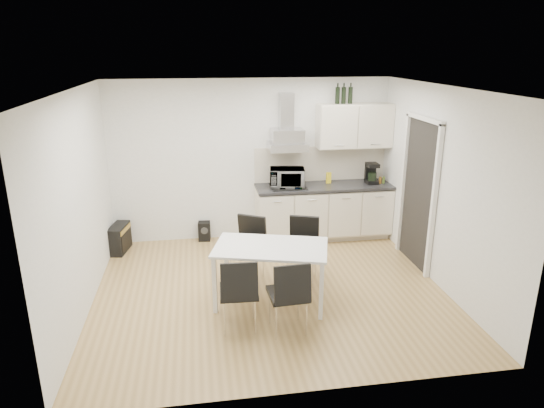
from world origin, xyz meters
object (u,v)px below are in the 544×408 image
Objects in this scene: floor_speaker at (204,231)px; chair_far_right at (302,251)px; kitchenette at (325,190)px; chair_near_right at (288,295)px; dining_table at (271,253)px; guitar_amp at (120,238)px; chair_near_left at (239,292)px; chair_far_left at (247,250)px.

chair_far_right is at bearing -47.63° from floor_speaker.
floor_speaker is (-1.27, 1.69, -0.28)m from chair_far_right.
kitchenette reaches higher than chair_near_right.
chair_far_right is 1.23m from chair_near_right.
floor_speaker is at bearing 125.18° from dining_table.
kitchenette is 4.64× the size of guitar_amp.
kitchenette reaches higher than dining_table.
kitchenette is 1.66× the size of dining_table.
floor_speaker is at bearing 99.36° from chair_near_left.
chair_near_right reaches higher than floor_speaker.
chair_far_left is at bearing -23.67° from guitar_amp.
chair_far_left reaches higher than floor_speaker.
kitchenette reaches higher than chair_near_left.
chair_near_left is at bearing -114.86° from dining_table.
floor_speaker is at bearing 103.62° from chair_near_right.
guitar_amp is (-2.18, 2.60, -0.23)m from chair_near_right.
chair_far_left is at bearing -65.20° from floor_speaker.
chair_near_left is at bearing -77.69° from floor_speaker.
chair_far_right is at bearing 49.45° from chair_near_left.
chair_far_right is 2.78× the size of floor_speaker.
dining_table is 2.80× the size of guitar_amp.
chair_near_left is at bearing 67.39° from chair_far_right.
chair_far_left is at bearing -136.37° from kitchenette.
kitchenette is 2.86× the size of chair_near_left.
chair_far_left is 1.34m from chair_near_right.
chair_near_left is 1.00× the size of chair_near_right.
guitar_amp is (-1.86, 1.29, -0.23)m from chair_far_left.
chair_far_left is 2.78× the size of floor_speaker.
guitar_amp is at bearing -178.53° from kitchenette.
floor_speaker is (-0.77, 2.19, -0.51)m from dining_table.
chair_near_left is at bearing 161.65° from chair_near_right.
chair_near_right is at bearing 132.54° from chair_far_left.
chair_far_left is 1.00× the size of chair_near_left.
chair_near_left is (-1.66, -2.54, -0.39)m from kitchenette.
dining_table is at bearing -31.70° from guitar_amp.
chair_far_left is 1.66m from floor_speaker.
chair_near_right is (0.09, -0.66, -0.23)m from dining_table.
kitchenette is 2.86× the size of chair_near_right.
chair_near_left is (-0.22, -1.16, 0.00)m from chair_far_left.
chair_far_right and chair_near_left have the same top height.
kitchenette is 2.37m from dining_table.
chair_near_right is 2.99m from floor_speaker.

